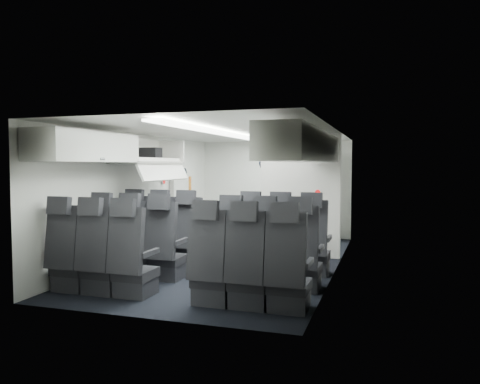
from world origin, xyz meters
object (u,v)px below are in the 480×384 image
Objects in this scene: seat_row_mid at (200,254)px; carry_on_bag at (148,155)px; boarding_door at (182,197)px; seat_row_rear at (171,267)px; seat_row_front at (222,243)px; flight_attendant at (269,201)px; galley_unit at (315,196)px.

carry_on_bag is (-1.45, 1.24, 1.39)m from seat_row_mid.
carry_on_bag is (0.19, -1.75, 0.84)m from boarding_door.
seat_row_rear is at bearing -67.13° from boarding_door.
carry_on_bag reaches higher than seat_row_front.
flight_attendant reaches higher than seat_row_rear.
seat_row_mid is 1.85× the size of flight_attendant.
galley_unit is at bearing -45.57° from flight_attendant.
boarding_door is 1.03× the size of flight_attendant.
seat_row_front is at bearing 90.00° from seat_row_mid.
seat_row_mid is 3.45m from boarding_door.
galley_unit reaches higher than seat_row_front.
boarding_door is at bearing 92.59° from flight_attendant.
boarding_door is at bearing 118.77° from seat_row_mid.
galley_unit is 1.02× the size of boarding_door.
seat_row_front is 8.48× the size of carry_on_bag.
seat_row_front is at bearing -51.84° from boarding_door.
seat_row_rear is 1.79× the size of boarding_door.
galley_unit is (0.95, 4.15, 0.55)m from seat_row_mid.
galley_unit is 4.84× the size of carry_on_bag.
seat_row_mid and seat_row_rear have the same top height.
flight_attendant is at bearing -130.28° from galley_unit.
seat_row_mid is 8.48× the size of carry_on_bag.
flight_attendant is 4.58× the size of carry_on_bag.
seat_row_front is 1.00× the size of seat_row_mid.
flight_attendant is (1.81, 0.25, -0.06)m from boarding_door.
seat_row_front is 0.90m from seat_row_mid.
seat_row_mid is at bearing -42.58° from carry_on_bag.
flight_attendant is at bearing 7.88° from boarding_door.
boarding_door is at bearing 128.16° from seat_row_front.
galley_unit is at bearing 73.72° from seat_row_front.
seat_row_front is 2.71m from boarding_door.
boarding_door is 1.95m from carry_on_bag.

